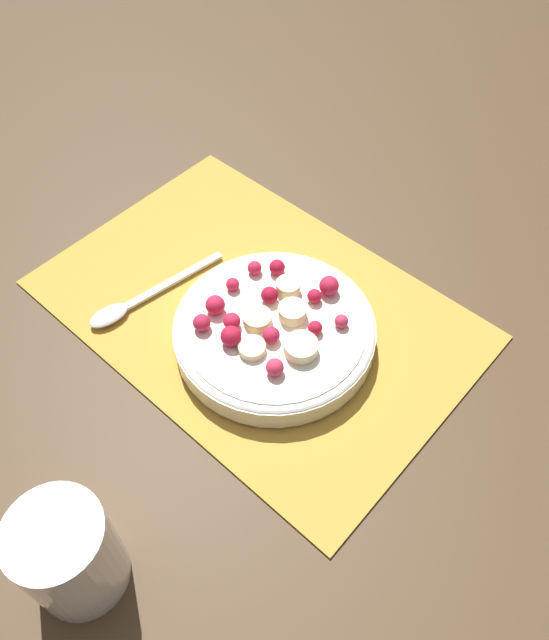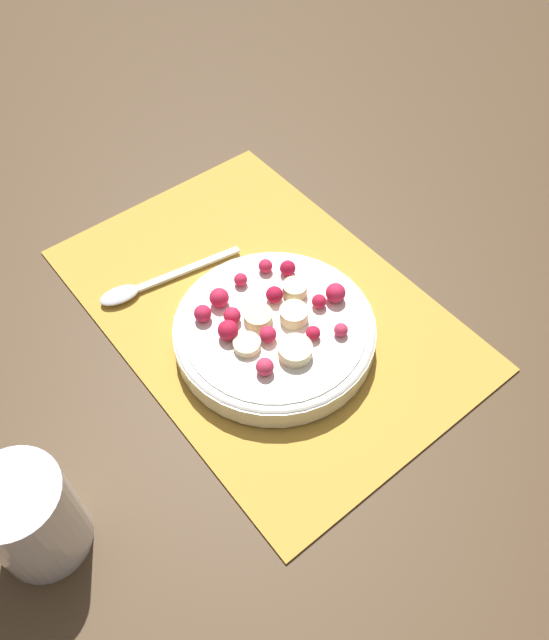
% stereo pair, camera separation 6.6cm
% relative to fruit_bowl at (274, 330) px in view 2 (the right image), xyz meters
% --- Properties ---
extents(ground_plane, '(3.00, 3.00, 0.00)m').
position_rel_fruit_bowl_xyz_m(ground_plane, '(0.05, -0.02, -0.02)').
color(ground_plane, '#4C3823').
extents(placemat, '(0.48, 0.32, 0.01)m').
position_rel_fruit_bowl_xyz_m(placemat, '(0.05, -0.02, -0.02)').
color(placemat, gold).
rests_on(placemat, ground_plane).
extents(fruit_bowl, '(0.22, 0.22, 0.05)m').
position_rel_fruit_bowl_xyz_m(fruit_bowl, '(0.00, 0.00, 0.00)').
color(fruit_bowl, silver).
rests_on(fruit_bowl, placemat).
extents(spoon, '(0.05, 0.18, 0.01)m').
position_rel_fruit_bowl_xyz_m(spoon, '(0.15, 0.07, -0.01)').
color(spoon, silver).
rests_on(spoon, placemat).
extents(drinking_glass, '(0.08, 0.08, 0.11)m').
position_rel_fruit_bowl_xyz_m(drinking_glass, '(-0.04, 0.29, 0.03)').
color(drinking_glass, white).
rests_on(drinking_glass, ground_plane).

